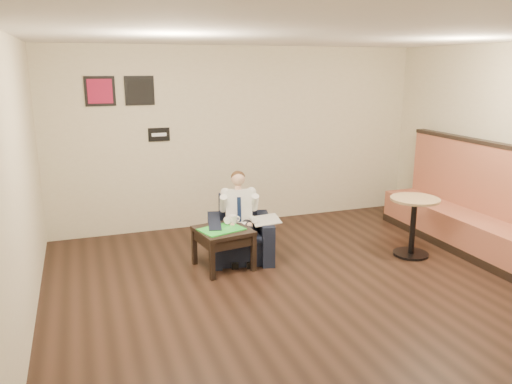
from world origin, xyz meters
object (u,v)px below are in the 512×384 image
object	(u,v)px
coffee_mug	(233,219)
smartphone	(221,224)
banquette	(466,196)
cafe_table	(413,227)
armchair	(240,229)
green_folder	(221,229)
seated_man	(240,221)
side_table	(223,248)

from	to	relation	value
coffee_mug	smartphone	distance (m)	0.16
banquette	cafe_table	size ratio (longest dim) A/B	3.58
armchair	green_folder	xyz separation A→B (m)	(-0.33, -0.28, 0.12)
green_folder	coffee_mug	xyz separation A→B (m)	(0.21, 0.20, 0.05)
seated_man	side_table	xyz separation A→B (m)	(-0.28, -0.15, -0.29)
seated_man	side_table	world-z (taller)	seated_man
armchair	banquette	size ratio (longest dim) A/B	0.29
seated_man	coffee_mug	world-z (taller)	seated_man
armchair	seated_man	world-z (taller)	seated_man
seated_man	smartphone	world-z (taller)	seated_man
side_table	coffee_mug	world-z (taller)	coffee_mug
green_folder	banquette	distance (m)	3.47
smartphone	green_folder	bearing A→B (deg)	-103.96
armchair	coffee_mug	distance (m)	0.22
banquette	seated_man	bearing A→B (deg)	170.69
side_table	green_folder	bearing A→B (deg)	-137.02
side_table	coffee_mug	size ratio (longest dim) A/B	5.79
coffee_mug	banquette	world-z (taller)	banquette
green_folder	smartphone	bearing A→B (deg)	75.33
armchair	smartphone	size ratio (longest dim) A/B	5.13
armchair	cafe_table	bearing A→B (deg)	-4.36
armchair	side_table	distance (m)	0.41
smartphone	cafe_table	bearing A→B (deg)	-13.46
green_folder	seated_man	bearing A→B (deg)	29.58
seated_man	banquette	size ratio (longest dim) A/B	0.38
coffee_mug	armchair	bearing A→B (deg)	33.64
green_folder	smartphone	distance (m)	0.23
seated_man	cafe_table	world-z (taller)	seated_man
banquette	armchair	bearing A→B (deg)	168.81
coffee_mug	cafe_table	distance (m)	2.42
seated_man	side_table	bearing A→B (deg)	-139.39
armchair	green_folder	size ratio (longest dim) A/B	1.60
green_folder	smartphone	xyz separation A→B (m)	(0.06, 0.22, -0.00)
armchair	coffee_mug	xyz separation A→B (m)	(-0.12, -0.08, 0.17)
side_table	green_folder	distance (m)	0.27
green_folder	coffee_mug	world-z (taller)	coffee_mug
coffee_mug	smartphone	world-z (taller)	coffee_mug
green_folder	cafe_table	xyz separation A→B (m)	(2.55, -0.41, -0.12)
side_table	banquette	world-z (taller)	banquette
seated_man	banquette	bearing A→B (deg)	3.48
side_table	smartphone	xyz separation A→B (m)	(0.03, 0.19, 0.26)
smartphone	cafe_table	xyz separation A→B (m)	(2.49, -0.63, -0.12)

